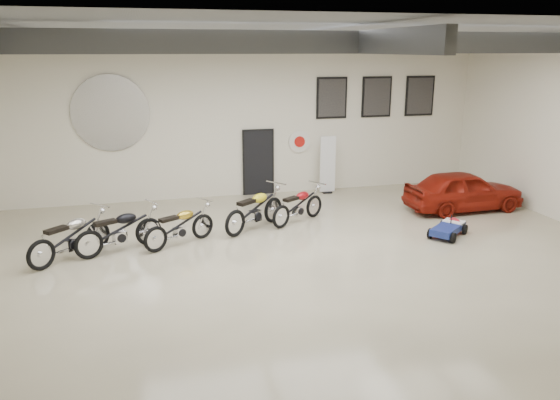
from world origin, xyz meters
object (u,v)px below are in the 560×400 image
object	(u,v)px
banner_stand	(328,165)
motorcycle_yellow	(255,209)
motorcycle_black	(119,230)
motorcycle_red	(298,205)
go_kart	(450,225)
motorcycle_silver	(70,236)
vintage_car	(464,190)
motorcycle_gold	(180,225)

from	to	relation	value
banner_stand	motorcycle_yellow	distance (m)	4.44
banner_stand	motorcycle_black	distance (m)	7.69
motorcycle_black	motorcycle_yellow	bearing A→B (deg)	-11.40
motorcycle_yellow	motorcycle_red	bearing A→B (deg)	-24.93
motorcycle_yellow	banner_stand	bearing A→B (deg)	7.81
motorcycle_yellow	go_kart	xyz separation A→B (m)	(4.78, -1.73, -0.30)
motorcycle_silver	motorcycle_yellow	size ratio (longest dim) A/B	0.97
motorcycle_yellow	go_kart	bearing A→B (deg)	-56.99
motorcycle_silver	vintage_car	xyz separation A→B (m)	(10.90, 1.27, 0.04)
banner_stand	motorcycle_gold	world-z (taller)	banner_stand
motorcycle_black	motorcycle_yellow	xyz separation A→B (m)	(3.45, 0.83, 0.02)
motorcycle_yellow	go_kart	distance (m)	5.09
motorcycle_black	banner_stand	bearing A→B (deg)	6.00
motorcycle_black	motorcycle_yellow	size ratio (longest dim) A/B	0.96
motorcycle_silver	go_kart	size ratio (longest dim) A/B	1.43
motorcycle_gold	vintage_car	xyz separation A→B (m)	(8.42, 0.94, 0.09)
vintage_car	motorcycle_gold	bearing A→B (deg)	95.05
vintage_car	motorcycle_silver	bearing A→B (deg)	95.33
go_kart	vintage_car	distance (m)	2.54
motorcycle_red	go_kart	distance (m)	4.04
motorcycle_yellow	motorcycle_silver	bearing A→B (deg)	156.19
motorcycle_black	go_kart	xyz separation A→B (m)	(8.22, -0.90, -0.28)
banner_stand	motorcycle_red	bearing A→B (deg)	-120.84
motorcycle_silver	motorcycle_black	xyz separation A→B (m)	(1.07, 0.23, -0.01)
vintage_car	go_kart	bearing A→B (deg)	139.10
motorcycle_gold	go_kart	size ratio (longest dim) A/B	1.32
motorcycle_gold	motorcycle_yellow	size ratio (longest dim) A/B	0.90
motorcycle_gold	go_kart	world-z (taller)	motorcycle_gold
motorcycle_black	vintage_car	size ratio (longest dim) A/B	0.60
motorcycle_red	motorcycle_yellow	bearing A→B (deg)	159.63
motorcycle_red	go_kart	xyz separation A→B (m)	(3.50, -2.01, -0.24)
motorcycle_gold	motorcycle_red	distance (m)	3.46
motorcycle_black	motorcycle_red	world-z (taller)	motorcycle_black
motorcycle_red	motorcycle_gold	bearing A→B (deg)	164.41
motorcycle_silver	motorcycle_red	bearing A→B (deg)	-29.19
motorcycle_red	go_kart	size ratio (longest dim) A/B	1.32
vintage_car	banner_stand	bearing A→B (deg)	46.82
banner_stand	motorcycle_gold	xyz separation A→B (m)	(-5.17, -3.85, -0.44)
motorcycle_yellow	go_kart	world-z (taller)	motorcycle_yellow
motorcycle_silver	motorcycle_black	world-z (taller)	motorcycle_silver
go_kart	motorcycle_yellow	bearing A→B (deg)	121.71
banner_stand	motorcycle_red	size ratio (longest dim) A/B	0.96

